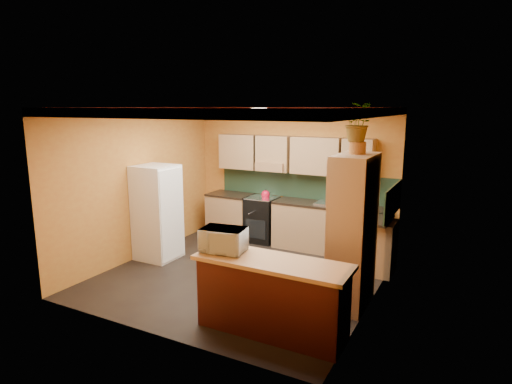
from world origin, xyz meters
TOP-DOWN VIEW (x-y plane):
  - room_shell at (0.02, 0.28)m, footprint 4.24×4.24m
  - base_cabinets_back at (0.10, 1.80)m, footprint 3.65×0.60m
  - countertop_back at (0.10, 1.80)m, footprint 3.65×0.62m
  - stove at (-0.53, 1.80)m, footprint 0.58×0.58m
  - kettle at (-0.43, 1.75)m, footprint 0.19×0.19m
  - sink at (0.87, 1.80)m, footprint 0.48×0.40m
  - base_cabinets_right at (1.80, 1.17)m, footprint 0.60×0.80m
  - countertop_right at (1.80, 1.17)m, footprint 0.62×0.80m
  - fridge at (-1.75, 0.03)m, footprint 0.68×0.66m
  - pantry at (1.85, -0.18)m, footprint 0.48×0.90m
  - fern_pot at (1.85, -0.13)m, footprint 0.22×0.22m
  - fern at (1.85, -0.13)m, footprint 0.47×0.41m
  - breakfast_bar at (1.22, -1.39)m, footprint 1.80×0.55m
  - bar_top at (1.22, -1.39)m, footprint 1.90×0.65m
  - microwave at (0.54, -1.39)m, footprint 0.60×0.45m

SIDE VIEW (x-z plane):
  - base_cabinets_back at x=0.10m, z-range 0.00..0.88m
  - base_cabinets_right at x=1.80m, z-range 0.00..0.88m
  - breakfast_bar at x=1.22m, z-range 0.00..0.88m
  - stove at x=-0.53m, z-range 0.00..0.91m
  - fridge at x=-1.75m, z-range 0.00..1.70m
  - countertop_back at x=0.10m, z-range 0.88..0.92m
  - countertop_right at x=1.80m, z-range 0.88..0.92m
  - bar_top at x=1.22m, z-range 0.88..0.93m
  - sink at x=0.87m, z-range 0.92..0.95m
  - kettle at x=-0.43m, z-range 0.91..1.09m
  - pantry at x=1.85m, z-range 0.00..2.10m
  - microwave at x=0.54m, z-range 0.93..1.23m
  - room_shell at x=0.02m, z-range 0.73..3.45m
  - fern_pot at x=1.85m, z-range 2.10..2.26m
  - fern at x=1.85m, z-range 2.26..2.76m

